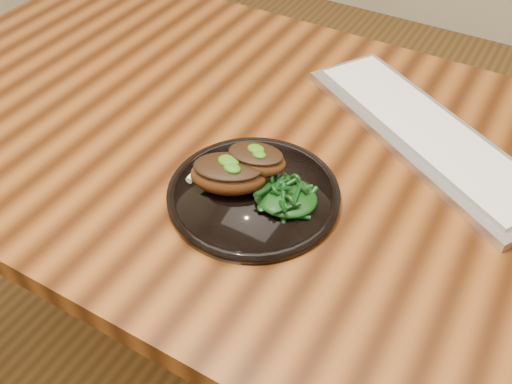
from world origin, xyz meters
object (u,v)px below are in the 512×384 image
at_px(desk, 304,192).
at_px(lamb_chop_front, 228,174).
at_px(greens_heap, 286,194).
at_px(keyboard, 426,133).
at_px(plate, 254,194).

bearing_deg(desk, lamb_chop_front, -113.86).
height_order(greens_heap, keyboard, greens_heap).
relative_size(lamb_chop_front, keyboard, 0.27).
bearing_deg(keyboard, desk, -137.93).
xyz_separation_m(plate, keyboard, (0.17, 0.26, 0.00)).
bearing_deg(greens_heap, lamb_chop_front, -171.07).
xyz_separation_m(lamb_chop_front, keyboard, (0.21, 0.27, -0.03)).
bearing_deg(plate, lamb_chop_front, -166.17).
xyz_separation_m(plate, lamb_chop_front, (-0.04, -0.01, 0.03)).
relative_size(desk, keyboard, 3.29).
xyz_separation_m(lamb_chop_front, greens_heap, (0.09, 0.01, -0.01)).
distance_m(plate, greens_heap, 0.05).
bearing_deg(plate, keyboard, 56.62).
bearing_deg(greens_heap, plate, -174.81).
height_order(lamb_chop_front, keyboard, lamb_chop_front).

